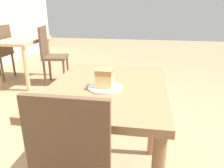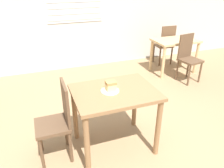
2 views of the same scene
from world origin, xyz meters
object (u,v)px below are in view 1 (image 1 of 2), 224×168
(cake_slice, at_px, (105,77))
(chair_far_corner, at_px, (51,54))
(plate, at_px, (105,87))
(dining_table_near, at_px, (108,105))
(dining_table_far, at_px, (23,47))
(chair_far_opposite, at_px, (1,51))

(cake_slice, bearing_deg, chair_far_corner, 31.87)
(chair_far_corner, bearing_deg, plate, -157.75)
(dining_table_near, relative_size, chair_far_corner, 1.00)
(dining_table_near, height_order, dining_table_far, dining_table_near)
(chair_far_corner, xyz_separation_m, cake_slice, (-2.08, -1.29, 0.34))
(chair_far_opposite, height_order, plate, chair_far_opposite)
(dining_table_near, bearing_deg, chair_far_corner, 32.57)
(chair_far_corner, distance_m, cake_slice, 2.47)
(dining_table_far, distance_m, plate, 2.75)
(chair_far_corner, relative_size, cake_slice, 8.51)
(dining_table_near, bearing_deg, chair_far_opposite, 46.70)
(chair_far_corner, bearing_deg, dining_table_far, 79.24)
(plate, bearing_deg, dining_table_far, 40.15)
(plate, bearing_deg, chair_far_opposite, 45.94)
(dining_table_near, distance_m, dining_table_far, 2.71)
(chair_far_corner, bearing_deg, cake_slice, -157.71)
(chair_far_corner, distance_m, plate, 2.48)
(plate, xyz_separation_m, cake_slice, (0.01, 0.00, 0.06))
(dining_table_far, distance_m, chair_far_corner, 0.48)
(chair_far_corner, xyz_separation_m, chair_far_opposite, (0.08, 0.95, 0.00))
(cake_slice, bearing_deg, chair_far_opposite, 46.03)
(chair_far_opposite, height_order, cake_slice, chair_far_opposite)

